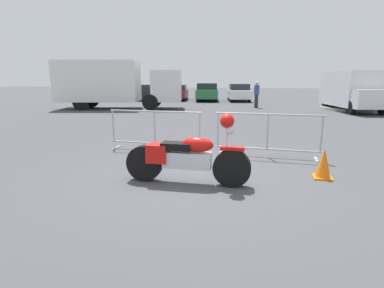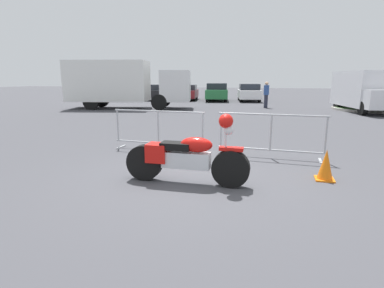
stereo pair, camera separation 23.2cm
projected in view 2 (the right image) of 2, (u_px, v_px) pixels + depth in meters
The scene contains 14 objects.
ground_plane at pixel (194, 179), 5.73m from camera, with size 120.00×120.00×0.00m, color #424247.
motorcycle at pixel (186, 157), 5.40m from camera, with size 2.30×0.34×1.30m.
crowd_barrier_near at pixel (158, 130), 7.89m from camera, with size 2.53×0.53×1.07m.
crowd_barrier_far at pixel (271, 135), 7.14m from camera, with size 2.53×0.53×1.07m.
box_truck at pixel (122, 83), 19.04m from camera, with size 8.01×3.92×2.98m.
delivery_van at pixel (364, 90), 17.18m from camera, with size 2.90×5.29×2.31m.
parked_car_silver at pixel (130, 92), 27.75m from camera, with size 2.35×4.34×1.40m.
parked_car_black at pixel (158, 92), 27.04m from camera, with size 2.30×4.24×1.37m.
parked_car_maroon at pixel (188, 92), 26.80m from camera, with size 2.27×4.20×1.35m.
parked_car_green at pixel (217, 92), 25.82m from camera, with size 2.53×4.67×1.50m.
parked_car_white at pixel (249, 92), 25.52m from camera, with size 2.44×4.52×1.46m.
pedestrian at pixel (266, 94), 19.48m from camera, with size 0.47×0.47×1.69m.
planter_island at pixel (369, 107), 18.20m from camera, with size 4.25×4.25×0.98m.
traffic_cone at pixel (326, 165), 5.62m from camera, with size 0.34×0.34×0.59m.
Camera 2 is at (1.42, -5.27, 1.88)m, focal length 28.00 mm.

